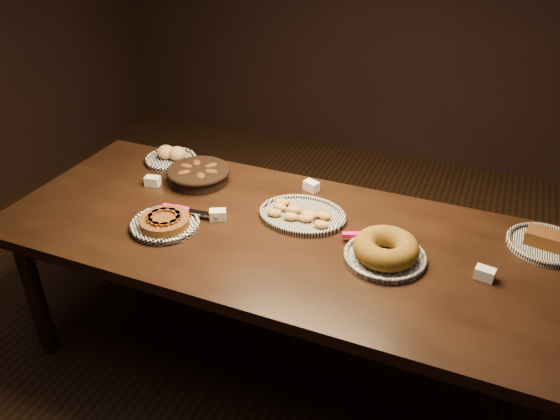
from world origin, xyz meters
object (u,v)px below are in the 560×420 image
at_px(buffet_table, 280,245).
at_px(madeleine_platter, 301,214).
at_px(apple_tart_plate, 165,223).
at_px(bundt_cake_plate, 385,251).

height_order(buffet_table, madeleine_platter, madeleine_platter).
height_order(buffet_table, apple_tart_plate, apple_tart_plate).
bearing_deg(buffet_table, apple_tart_plate, -160.98).
bearing_deg(buffet_table, bundt_cake_plate, -3.32).
relative_size(apple_tart_plate, madeleine_platter, 0.89).
bearing_deg(bundt_cake_plate, apple_tart_plate, -159.41).
relative_size(buffet_table, bundt_cake_plate, 6.77).
relative_size(madeleine_platter, bundt_cake_plate, 1.07).
relative_size(buffet_table, apple_tart_plate, 7.15).
xyz_separation_m(buffet_table, madeleine_platter, (0.05, 0.13, 0.09)).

